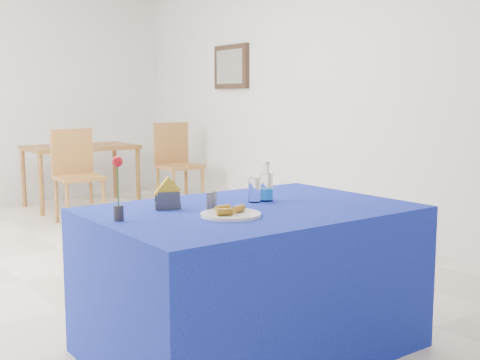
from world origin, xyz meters
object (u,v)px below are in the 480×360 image
water_bottle (266,188)px  chair_bg_right (176,159)px  plate (231,215)px  blue_table (251,279)px  chair_bg_left (76,169)px  oak_table (80,151)px

water_bottle → chair_bg_right: chair_bg_right is taller
plate → blue_table: bearing=30.3°
plate → chair_bg_left: (0.73, 3.86, -0.19)m
blue_table → chair_bg_left: size_ratio=1.60×
plate → blue_table: size_ratio=0.18×
blue_table → chair_bg_right: size_ratio=1.55×
blue_table → chair_bg_right: chair_bg_right is taller
oak_table → chair_bg_left: size_ratio=1.29×
oak_table → plate: bearing=-103.6°
water_bottle → oak_table: bearing=80.7°
blue_table → chair_bg_left: chair_bg_left is taller
plate → oak_table: 4.95m
chair_bg_left → chair_bg_right: (1.34, 0.19, 0.02)m
chair_bg_right → chair_bg_left: bearing=-170.7°
blue_table → oak_table: blue_table is taller
water_bottle → oak_table: (0.75, 4.56, -0.15)m
plate → chair_bg_right: 4.55m
blue_table → water_bottle: (0.19, 0.11, 0.45)m
water_bottle → chair_bg_left: bearing=84.9°
blue_table → water_bottle: 0.50m
chair_bg_left → chair_bg_right: size_ratio=0.97×
water_bottle → chair_bg_left: size_ratio=0.22×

